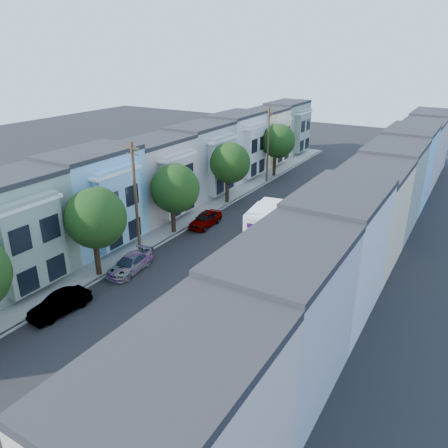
% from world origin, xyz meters
% --- Properties ---
extents(ground, '(160.00, 160.00, 0.00)m').
position_xyz_m(ground, '(0.00, 0.00, 0.00)').
color(ground, black).
rests_on(ground, ground).
extents(road_slab, '(12.00, 70.00, 0.02)m').
position_xyz_m(road_slab, '(0.00, 15.00, 0.01)').
color(road_slab, black).
rests_on(road_slab, ground).
extents(curb_left, '(0.30, 70.00, 0.15)m').
position_xyz_m(curb_left, '(-6.05, 15.00, 0.07)').
color(curb_left, gray).
rests_on(curb_left, ground).
extents(curb_right, '(0.30, 70.00, 0.15)m').
position_xyz_m(curb_right, '(6.05, 15.00, 0.07)').
color(curb_right, gray).
rests_on(curb_right, ground).
extents(sidewalk_left, '(2.60, 70.00, 0.15)m').
position_xyz_m(sidewalk_left, '(-7.35, 15.00, 0.07)').
color(sidewalk_left, gray).
rests_on(sidewalk_left, ground).
extents(sidewalk_right, '(2.60, 70.00, 0.15)m').
position_xyz_m(sidewalk_right, '(7.35, 15.00, 0.07)').
color(sidewalk_right, gray).
rests_on(sidewalk_right, ground).
extents(centerline, '(0.12, 70.00, 0.01)m').
position_xyz_m(centerline, '(0.00, 15.00, 0.00)').
color(centerline, gold).
rests_on(centerline, ground).
extents(townhouse_row_left, '(5.00, 70.00, 8.50)m').
position_xyz_m(townhouse_row_left, '(-11.15, 15.00, 0.00)').
color(townhouse_row_left, beige).
rests_on(townhouse_row_left, ground).
extents(townhouse_row_right, '(5.00, 70.00, 8.50)m').
position_xyz_m(townhouse_row_right, '(11.15, 15.00, 0.00)').
color(townhouse_row_right, beige).
rests_on(townhouse_row_right, ground).
extents(tree_b, '(4.70, 4.70, 7.44)m').
position_xyz_m(tree_b, '(-6.30, -2.66, 5.07)').
color(tree_b, black).
rests_on(tree_b, ground).
extents(tree_c, '(4.70, 4.70, 7.06)m').
position_xyz_m(tree_c, '(-6.30, 7.39, 4.69)').
color(tree_c, black).
rests_on(tree_c, ground).
extents(tree_d, '(4.65, 4.65, 7.24)m').
position_xyz_m(tree_d, '(-6.30, 17.83, 4.89)').
color(tree_d, black).
rests_on(tree_d, ground).
extents(tree_e, '(4.70, 4.70, 7.46)m').
position_xyz_m(tree_e, '(-6.30, 31.06, 5.08)').
color(tree_e, black).
rests_on(tree_e, ground).
extents(tree_far_r, '(3.10, 3.10, 5.20)m').
position_xyz_m(tree_far_r, '(6.90, 30.29, 3.61)').
color(tree_far_r, black).
rests_on(tree_far_r, ground).
extents(utility_pole_near, '(1.60, 0.26, 10.00)m').
position_xyz_m(utility_pole_near, '(-6.30, 2.00, 5.15)').
color(utility_pole_near, '#42301E').
rests_on(utility_pole_near, ground).
extents(utility_pole_far, '(1.60, 0.26, 10.00)m').
position_xyz_m(utility_pole_far, '(-6.30, 28.00, 5.15)').
color(utility_pole_far, '#42301E').
rests_on(utility_pole_far, ground).
extents(fedex_truck, '(2.43, 6.32, 3.03)m').
position_xyz_m(fedex_truck, '(1.45, 11.50, 1.69)').
color(fedex_truck, white).
rests_on(fedex_truck, ground).
extents(lead_sedan, '(1.39, 3.77, 1.25)m').
position_xyz_m(lead_sedan, '(1.88, 19.48, 0.62)').
color(lead_sedan, black).
rests_on(lead_sedan, ground).
extents(parked_left_b, '(1.90, 4.42, 1.43)m').
position_xyz_m(parked_left_b, '(-4.90, -7.91, 0.72)').
color(parked_left_b, black).
rests_on(parked_left_b, ground).
extents(parked_left_c, '(2.32, 4.67, 1.35)m').
position_xyz_m(parked_left_c, '(-4.90, -0.82, 0.68)').
color(parked_left_c, '#8F959E').
rests_on(parked_left_c, ground).
extents(parked_left_d, '(1.91, 4.73, 1.52)m').
position_xyz_m(parked_left_d, '(-4.90, 10.55, 0.76)').
color(parked_left_d, '#410E1A').
rests_on(parked_left_d, ground).
extents(parked_right_a, '(2.42, 4.70, 1.27)m').
position_xyz_m(parked_right_a, '(4.90, -7.60, 0.63)').
color(parked_right_a, '#454A52').
rests_on(parked_right_a, ground).
extents(parked_right_b, '(1.44, 3.72, 1.22)m').
position_xyz_m(parked_right_b, '(4.90, -3.10, 0.61)').
color(parked_right_b, white).
rests_on(parked_right_b, ground).
extents(parked_right_c, '(1.38, 3.81, 1.26)m').
position_xyz_m(parked_right_c, '(4.90, 18.80, 0.63)').
color(parked_right_c, black).
rests_on(parked_right_c, ground).
extents(parked_right_d, '(1.66, 4.04, 1.30)m').
position_xyz_m(parked_right_d, '(4.90, 28.90, 0.65)').
color(parked_right_d, black).
rests_on(parked_right_d, ground).
extents(motorcycle, '(0.25, 1.80, 0.71)m').
position_xyz_m(motorcycle, '(4.97, -13.61, 0.38)').
color(motorcycle, black).
rests_on(motorcycle, ground).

